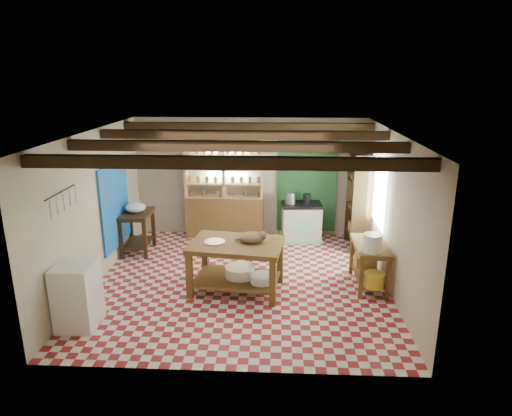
{
  "coord_description": "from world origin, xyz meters",
  "views": [
    {
      "loc": [
        0.62,
        -7.26,
        3.52
      ],
      "look_at": [
        0.24,
        0.3,
        1.26
      ],
      "focal_mm": 32.0,
      "sensor_mm": 36.0,
      "label": 1
    }
  ],
  "objects_px": {
    "white_cabinet": "(77,295)",
    "right_counter": "(369,265)",
    "stove": "(301,222)",
    "work_table": "(237,266)",
    "prep_table": "(138,232)",
    "cat": "(252,237)"
  },
  "relations": [
    {
      "from": "prep_table",
      "to": "right_counter",
      "type": "relative_size",
      "value": 0.79
    },
    {
      "from": "work_table",
      "to": "prep_table",
      "type": "height_order",
      "value": "prep_table"
    },
    {
      "from": "cat",
      "to": "work_table",
      "type": "bearing_deg",
      "value": -178.69
    },
    {
      "from": "work_table",
      "to": "cat",
      "type": "distance_m",
      "value": 0.57
    },
    {
      "from": "white_cabinet",
      "to": "right_counter",
      "type": "relative_size",
      "value": 0.89
    },
    {
      "from": "work_table",
      "to": "right_counter",
      "type": "xyz_separation_m",
      "value": [
        2.23,
        0.26,
        -0.04
      ]
    },
    {
      "from": "white_cabinet",
      "to": "prep_table",
      "type": "bearing_deg",
      "value": 87.86
    },
    {
      "from": "work_table",
      "to": "white_cabinet",
      "type": "xyz_separation_m",
      "value": [
        -2.17,
        -1.21,
        0.05
      ]
    },
    {
      "from": "cat",
      "to": "stove",
      "type": "bearing_deg",
      "value": 67.12
    },
    {
      "from": "work_table",
      "to": "prep_table",
      "type": "distance_m",
      "value": 2.67
    },
    {
      "from": "white_cabinet",
      "to": "right_counter",
      "type": "height_order",
      "value": "white_cabinet"
    },
    {
      "from": "white_cabinet",
      "to": "cat",
      "type": "distance_m",
      "value": 2.76
    },
    {
      "from": "right_counter",
      "to": "cat",
      "type": "xyz_separation_m",
      "value": [
        -1.98,
        -0.25,
        0.55
      ]
    },
    {
      "from": "stove",
      "to": "work_table",
      "type": "bearing_deg",
      "value": -120.21
    },
    {
      "from": "work_table",
      "to": "right_counter",
      "type": "bearing_deg",
      "value": 14.65
    },
    {
      "from": "stove",
      "to": "right_counter",
      "type": "bearing_deg",
      "value": -69.04
    },
    {
      "from": "prep_table",
      "to": "cat",
      "type": "relative_size",
      "value": 2.09
    },
    {
      "from": "prep_table",
      "to": "cat",
      "type": "bearing_deg",
      "value": -35.13
    },
    {
      "from": "prep_table",
      "to": "work_table",
      "type": "bearing_deg",
      "value": -38.39
    },
    {
      "from": "work_table",
      "to": "white_cabinet",
      "type": "bearing_deg",
      "value": -142.8
    },
    {
      "from": "stove",
      "to": "right_counter",
      "type": "xyz_separation_m",
      "value": [
        1.05,
        -2.2,
        -0.03
      ]
    },
    {
      "from": "stove",
      "to": "cat",
      "type": "distance_m",
      "value": 2.67
    }
  ]
}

